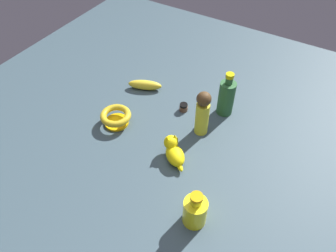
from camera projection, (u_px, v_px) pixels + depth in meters
ground at (168, 138)px, 1.32m from camera, size 2.00×2.00×0.00m
person_figure_adult at (202, 113)px, 1.27m from camera, size 0.07×0.07×0.21m
banana at (145, 85)px, 1.52m from camera, size 0.10×0.16×0.05m
bowl at (116, 117)px, 1.35m from camera, size 0.13×0.13×0.06m
bottle_tall at (226, 97)px, 1.36m from camera, size 0.07×0.07×0.21m
cat_figurine at (174, 151)px, 1.22m from camera, size 0.12×0.12×0.09m
nail_polish_jar at (184, 107)px, 1.42m from camera, size 0.04×0.04×0.03m
bottle_short at (195, 211)px, 1.03m from camera, size 0.08×0.08×0.14m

